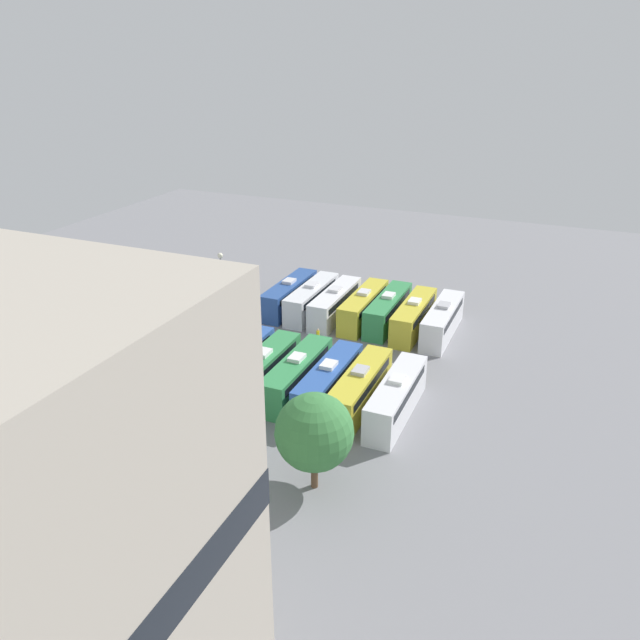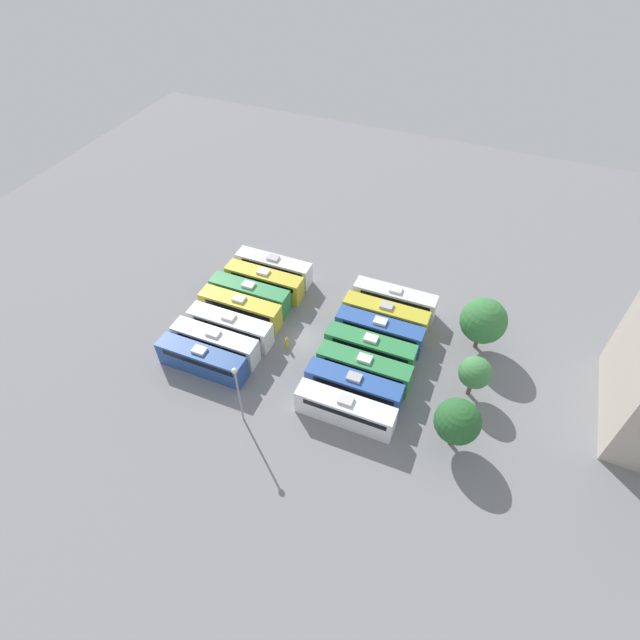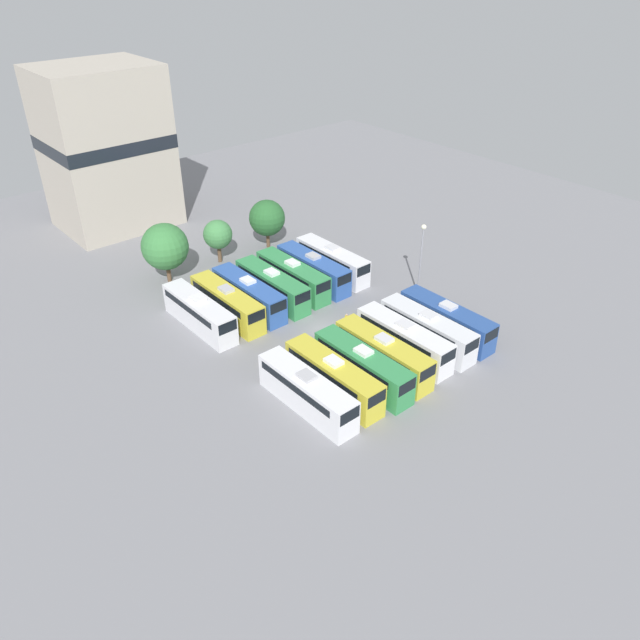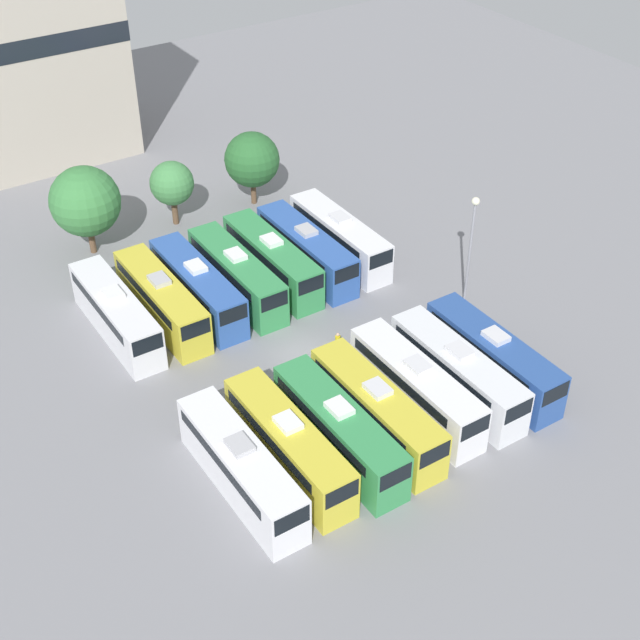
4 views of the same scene
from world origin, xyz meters
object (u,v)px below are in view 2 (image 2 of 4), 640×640
(bus_10, at_px, (370,348))
(tree_2, at_px, (457,421))
(bus_12, at_px, (354,387))
(light_pole, at_px, (237,387))
(worker_person, at_px, (287,343))
(bus_5, at_px, (216,343))
(bus_4, at_px, (231,326))
(bus_13, at_px, (345,409))
(bus_2, at_px, (250,294))
(bus_9, at_px, (379,331))
(bus_3, at_px, (241,308))
(bus_8, at_px, (386,315))
(bus_0, at_px, (274,267))
(bus_11, at_px, (364,368))
(tree_1, at_px, (475,373))
(bus_1, at_px, (264,281))
(bus_6, at_px, (202,360))
(tree_0, at_px, (483,321))
(bus_7, at_px, (395,299))

(bus_10, relative_size, tree_2, 1.68)
(bus_12, height_order, light_pole, light_pole)
(worker_person, bearing_deg, bus_5, -61.74)
(bus_4, height_order, tree_2, tree_2)
(bus_13, xyz_separation_m, tree_2, (-1.38, 11.38, 2.34))
(bus_2, relative_size, tree_2, 1.68)
(bus_9, relative_size, worker_person, 6.24)
(bus_3, height_order, bus_8, same)
(bus_0, distance_m, bus_8, 17.83)
(bus_11, bearing_deg, bus_9, -178.56)
(worker_person, relative_size, tree_1, 0.31)
(bus_12, height_order, tree_2, tree_2)
(bus_1, xyz_separation_m, bus_3, (6.03, -0.41, 0.00))
(bus_6, height_order, light_pole, light_pole)
(bus_5, bearing_deg, bus_13, 80.22)
(bus_11, relative_size, tree_1, 1.96)
(bus_9, bearing_deg, tree_1, 72.06)
(bus_0, bearing_deg, bus_10, 61.87)
(bus_11, distance_m, bus_12, 2.98)
(bus_0, distance_m, bus_2, 6.37)
(bus_6, xyz_separation_m, tree_0, (-16.17, 29.45, 2.77))
(bus_1, bearing_deg, bus_3, -3.91)
(bus_7, xyz_separation_m, bus_13, (18.90, 0.03, 0.00))
(bus_7, relative_size, bus_12, 1.00)
(bus_4, bearing_deg, bus_10, 100.61)
(bus_0, bearing_deg, bus_13, 43.41)
(tree_0, relative_size, tree_1, 1.31)
(bus_5, bearing_deg, bus_11, 99.83)
(light_pole, distance_m, tree_1, 25.84)
(bus_8, bearing_deg, bus_3, -71.51)
(bus_0, bearing_deg, bus_1, 1.67)
(bus_10, bearing_deg, bus_8, 179.40)
(bus_2, distance_m, tree_2, 31.72)
(bus_10, height_order, bus_13, same)
(bus_5, xyz_separation_m, bus_13, (3.10, 18.00, 0.00))
(bus_8, height_order, light_pole, light_pole)
(bus_1, distance_m, worker_person, 11.17)
(bus_2, distance_m, worker_person, 9.51)
(bus_5, distance_m, bus_11, 18.27)
(bus_11, bearing_deg, tree_2, 66.97)
(bus_11, bearing_deg, bus_8, -178.44)
(light_pole, bearing_deg, bus_4, -144.97)
(bus_1, height_order, tree_1, tree_1)
(bus_1, bearing_deg, light_pole, 20.31)
(bus_8, height_order, worker_person, bus_8)
(bus_6, bearing_deg, bus_7, 136.14)
(bus_6, xyz_separation_m, light_pole, (4.41, 7.74, 3.99))
(bus_7, height_order, bus_11, same)
(bus_0, xyz_separation_m, bus_10, (9.34, 17.46, 0.00))
(bus_7, bearing_deg, bus_6, -43.86)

